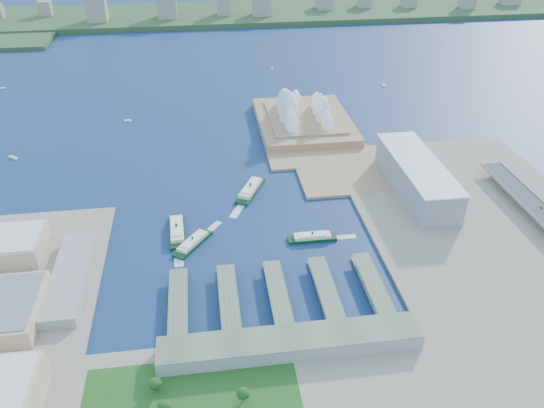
{
  "coord_description": "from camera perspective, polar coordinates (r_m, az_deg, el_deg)",
  "views": [
    {
      "loc": [
        -37.93,
        -413.46,
        311.66
      ],
      "look_at": [
        26.43,
        49.02,
        18.0
      ],
      "focal_mm": 35.0,
      "sensor_mm": 36.0,
      "label": 1
    }
  ],
  "objects": [
    {
      "name": "ground",
      "position": [
        519.16,
        -2.15,
        -4.75
      ],
      "size": [
        3000.0,
        3000.0,
        0.0
      ],
      "primitive_type": "plane",
      "color": "#11274F",
      "rests_on": "ground"
    },
    {
      "name": "east_land",
      "position": [
        552.77,
        24.15,
        -5.24
      ],
      "size": [
        240.0,
        500.0,
        3.0
      ],
      "primitive_type": "cube",
      "color": "gray",
      "rests_on": "ground"
    },
    {
      "name": "peninsula",
      "position": [
        755.58,
        3.92,
        7.85
      ],
      "size": [
        135.0,
        220.0,
        3.0
      ],
      "primitive_type": "cube",
      "color": "#967552",
      "rests_on": "ground"
    },
    {
      "name": "far_shore",
      "position": [
        1427.1,
        -6.6,
        19.6
      ],
      "size": [
        2200.0,
        260.0,
        12.0
      ],
      "primitive_type": "cube",
      "color": "#2D4926",
      "rests_on": "ground"
    },
    {
      "name": "opera_house",
      "position": [
        761.27,
        3.52,
        10.55
      ],
      "size": [
        134.0,
        180.0,
        58.0
      ],
      "primitive_type": null,
      "color": "white",
      "rests_on": "peninsula"
    },
    {
      "name": "toaster_building",
      "position": [
        618.5,
        15.27,
        2.86
      ],
      "size": [
        45.0,
        155.0,
        35.0
      ],
      "primitive_type": "cube",
      "color": "gray",
      "rests_on": "east_land"
    },
    {
      "name": "ferry_wharves",
      "position": [
        459.9,
        0.6,
        -9.72
      ],
      "size": [
        184.0,
        90.0,
        9.3
      ],
      "primitive_type": null,
      "color": "#55624A",
      "rests_on": "ground"
    },
    {
      "name": "terminal_building",
      "position": [
        414.67,
        2.01,
        -14.74
      ],
      "size": [
        200.0,
        28.0,
        12.0
      ],
      "primitive_type": "cube",
      "color": "gray",
      "rests_on": "south_land"
    },
    {
      "name": "far_skyline",
      "position": [
        1400.68,
        -6.65,
        20.77
      ],
      "size": [
        1900.0,
        140.0,
        55.0
      ],
      "primitive_type": null,
      "color": "gray",
      "rests_on": "far_shore"
    },
    {
      "name": "ferry_a",
      "position": [
        544.55,
        -10.21,
        -2.61
      ],
      "size": [
        17.75,
        60.26,
        11.28
      ],
      "primitive_type": null,
      "rotation": [
        0.0,
        0.0,
        0.04
      ],
      "color": "#0C3318",
      "rests_on": "ground"
    },
    {
      "name": "ferry_b",
      "position": [
        604.98,
        -2.33,
        1.76
      ],
      "size": [
        40.66,
        61.25,
        11.47
      ],
      "primitive_type": null,
      "rotation": [
        0.0,
        0.0,
        -0.46
      ],
      "color": "#0C3318",
      "rests_on": "ground"
    },
    {
      "name": "ferry_c",
      "position": [
        525.6,
        -8.53,
        -3.97
      ],
      "size": [
        40.62,
        48.46,
        9.6
      ],
      "primitive_type": null,
      "rotation": [
        0.0,
        0.0,
        2.5
      ],
      "color": "#0C3318",
      "rests_on": "ground"
    },
    {
      "name": "ferry_d",
      "position": [
        529.09,
        4.37,
        -3.42
      ],
      "size": [
        48.58,
        12.77,
        9.17
      ],
      "primitive_type": null,
      "rotation": [
        0.0,
        0.0,
        1.56
      ],
      "color": "#0C3318",
      "rests_on": "ground"
    },
    {
      "name": "boat_a",
      "position": [
        757.23,
        -26.07,
        4.54
      ],
      "size": [
        13.7,
        12.25,
        2.84
      ],
      "primitive_type": null,
      "rotation": [
        0.0,
        0.0,
        0.88
      ],
      "color": "white",
      "rests_on": "ground"
    },
    {
      "name": "boat_b",
      "position": [
        816.57,
        -15.26,
        8.68
      ],
      "size": [
        10.25,
        4.03,
        2.72
      ],
      "primitive_type": null,
      "rotation": [
        0.0,
        0.0,
        1.52
      ],
      "color": "white",
      "rests_on": "ground"
    },
    {
      "name": "boat_c",
      "position": [
        948.94,
        11.91,
        12.41
      ],
      "size": [
        5.79,
        13.49,
        2.94
      ],
      "primitive_type": null,
      "rotation": [
        0.0,
        0.0,
        2.99
      ],
      "color": "white",
      "rests_on": "ground"
    },
    {
      "name": "boat_d",
      "position": [
        1024.64,
        -27.17,
        11.03
      ],
      "size": [
        14.88,
        5.03,
        2.46
      ],
      "primitive_type": null,
      "rotation": [
        0.0,
        0.0,
        1.7
      ],
      "color": "white",
      "rests_on": "ground"
    },
    {
      "name": "boat_e",
      "position": [
        1017.94,
        0.03,
        14.41
      ],
      "size": [
        4.43,
        9.83,
        2.33
      ],
      "primitive_type": null,
      "rotation": [
        0.0,
        0.0,
        -0.15
      ],
      "color": "white",
      "rests_on": "ground"
    },
    {
      "name": "car_c",
      "position": [
        618.31,
        26.99,
        -0.32
      ],
      "size": [
        1.69,
        4.15,
        1.2
      ],
      "primitive_type": "imported",
      "rotation": [
        0.0,
        0.0,
        3.14
      ],
      "color": "slate",
      "rests_on": "expressway"
    }
  ]
}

